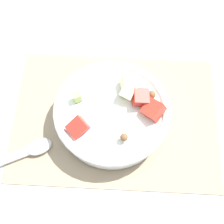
% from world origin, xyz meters
% --- Properties ---
extents(ground_plane, '(2.40, 2.40, 0.00)m').
position_xyz_m(ground_plane, '(0.00, 0.00, 0.00)').
color(ground_plane, silver).
extents(placemat, '(0.45, 0.33, 0.01)m').
position_xyz_m(placemat, '(0.00, 0.00, 0.00)').
color(placemat, gray).
rests_on(placemat, ground_plane).
extents(salad_bowl, '(0.25, 0.25, 0.09)m').
position_xyz_m(salad_bowl, '(0.01, 0.01, 0.04)').
color(salad_bowl, white).
rests_on(salad_bowl, placemat).
extents(serving_spoon, '(0.19, 0.11, 0.01)m').
position_xyz_m(serving_spoon, '(0.19, 0.10, 0.01)').
color(serving_spoon, '#B7B7BC').
rests_on(serving_spoon, placemat).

